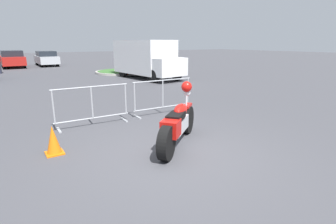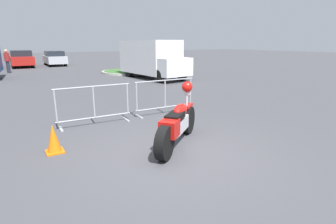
{
  "view_description": "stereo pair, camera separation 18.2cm",
  "coord_description": "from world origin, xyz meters",
  "px_view_note": "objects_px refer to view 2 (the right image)",
  "views": [
    {
      "loc": [
        -2.8,
        -4.03,
        2.18
      ],
      "look_at": [
        0.36,
        0.76,
        0.65
      ],
      "focal_mm": 28.0,
      "sensor_mm": 36.0,
      "label": 1
    },
    {
      "loc": [
        -2.65,
        -4.12,
        2.18
      ],
      "look_at": [
        0.36,
        0.76,
        0.65
      ],
      "focal_mm": 28.0,
      "sensor_mm": 36.0,
      "label": 2
    }
  ],
  "objects_px": {
    "crowd_barrier_near": "(94,105)",
    "traffic_cone": "(53,139)",
    "parked_car_red": "(21,59)",
    "parked_car_silver": "(55,58)",
    "pedestrian": "(7,60)",
    "motorcycle": "(178,123)",
    "crowd_barrier_far": "(165,96)",
    "delivery_van": "(152,58)"
  },
  "relations": [
    {
      "from": "parked_car_silver",
      "to": "traffic_cone",
      "type": "relative_size",
      "value": 6.91
    },
    {
      "from": "parked_car_silver",
      "to": "traffic_cone",
      "type": "height_order",
      "value": "parked_car_silver"
    },
    {
      "from": "delivery_van",
      "to": "traffic_cone",
      "type": "height_order",
      "value": "delivery_van"
    },
    {
      "from": "crowd_barrier_far",
      "to": "pedestrian",
      "type": "distance_m",
      "value": 16.16
    },
    {
      "from": "parked_car_red",
      "to": "delivery_van",
      "type": "bearing_deg",
      "value": -154.01
    },
    {
      "from": "delivery_van",
      "to": "parked_car_silver",
      "type": "distance_m",
      "value": 13.67
    },
    {
      "from": "crowd_barrier_near",
      "to": "delivery_van",
      "type": "height_order",
      "value": "delivery_van"
    },
    {
      "from": "motorcycle",
      "to": "crowd_barrier_far",
      "type": "bearing_deg",
      "value": 26.24
    },
    {
      "from": "crowd_barrier_far",
      "to": "traffic_cone",
      "type": "bearing_deg",
      "value": -157.79
    },
    {
      "from": "crowd_barrier_near",
      "to": "parked_car_red",
      "type": "bearing_deg",
      "value": 91.55
    },
    {
      "from": "traffic_cone",
      "to": "parked_car_red",
      "type": "bearing_deg",
      "value": 88.18
    },
    {
      "from": "crowd_barrier_near",
      "to": "crowd_barrier_far",
      "type": "xyz_separation_m",
      "value": [
        2.23,
        0.0,
        0.0
      ]
    },
    {
      "from": "crowd_barrier_near",
      "to": "parked_car_red",
      "type": "distance_m",
      "value": 20.71
    },
    {
      "from": "delivery_van",
      "to": "parked_car_red",
      "type": "xyz_separation_m",
      "value": [
        -6.46,
        13.03,
        -0.49
      ]
    },
    {
      "from": "parked_car_silver",
      "to": "pedestrian",
      "type": "distance_m",
      "value": 6.54
    },
    {
      "from": "parked_car_silver",
      "to": "pedestrian",
      "type": "xyz_separation_m",
      "value": [
        -3.99,
        -5.18,
        0.22
      ]
    },
    {
      "from": "crowd_barrier_far",
      "to": "delivery_van",
      "type": "xyz_separation_m",
      "value": [
        3.66,
        7.67,
        0.69
      ]
    },
    {
      "from": "crowd_barrier_near",
      "to": "crowd_barrier_far",
      "type": "height_order",
      "value": "same"
    },
    {
      "from": "parked_car_red",
      "to": "parked_car_silver",
      "type": "relative_size",
      "value": 1.08
    },
    {
      "from": "pedestrian",
      "to": "traffic_cone",
      "type": "bearing_deg",
      "value": -53.72
    },
    {
      "from": "crowd_barrier_far",
      "to": "parked_car_silver",
      "type": "height_order",
      "value": "parked_car_silver"
    },
    {
      "from": "parked_car_red",
      "to": "pedestrian",
      "type": "bearing_deg",
      "value": 166.66
    },
    {
      "from": "pedestrian",
      "to": "crowd_barrier_near",
      "type": "bearing_deg",
      "value": -48.99
    },
    {
      "from": "crowd_barrier_far",
      "to": "traffic_cone",
      "type": "height_order",
      "value": "crowd_barrier_far"
    },
    {
      "from": "crowd_barrier_far",
      "to": "pedestrian",
      "type": "height_order",
      "value": "pedestrian"
    },
    {
      "from": "parked_car_red",
      "to": "parked_car_silver",
      "type": "height_order",
      "value": "parked_car_red"
    },
    {
      "from": "motorcycle",
      "to": "crowd_barrier_far",
      "type": "distance_m",
      "value": 2.64
    },
    {
      "from": "crowd_barrier_near",
      "to": "parked_car_silver",
      "type": "xyz_separation_m",
      "value": [
        2.27,
        20.84,
        0.15
      ]
    },
    {
      "from": "motorcycle",
      "to": "pedestrian",
      "type": "height_order",
      "value": "pedestrian"
    },
    {
      "from": "pedestrian",
      "to": "traffic_cone",
      "type": "height_order",
      "value": "pedestrian"
    },
    {
      "from": "pedestrian",
      "to": "motorcycle",
      "type": "bearing_deg",
      "value": -46.33
    },
    {
      "from": "motorcycle",
      "to": "parked_car_silver",
      "type": "distance_m",
      "value": 23.26
    },
    {
      "from": "parked_car_red",
      "to": "parked_car_silver",
      "type": "bearing_deg",
      "value": -87.7
    },
    {
      "from": "crowd_barrier_near",
      "to": "traffic_cone",
      "type": "xyz_separation_m",
      "value": [
        -1.26,
        -1.43,
        -0.26
      ]
    },
    {
      "from": "motorcycle",
      "to": "delivery_van",
      "type": "xyz_separation_m",
      "value": [
        4.78,
        10.06,
        0.75
      ]
    },
    {
      "from": "crowd_barrier_near",
      "to": "crowd_barrier_far",
      "type": "distance_m",
      "value": 2.23
    },
    {
      "from": "crowd_barrier_far",
      "to": "parked_car_red",
      "type": "height_order",
      "value": "parked_car_red"
    },
    {
      "from": "motorcycle",
      "to": "crowd_barrier_near",
      "type": "bearing_deg",
      "value": 76.3
    },
    {
      "from": "motorcycle",
      "to": "parked_car_silver",
      "type": "relative_size",
      "value": 0.47
    },
    {
      "from": "delivery_van",
      "to": "pedestrian",
      "type": "xyz_separation_m",
      "value": [
        -7.62,
        7.99,
        -0.32
      ]
    },
    {
      "from": "crowd_barrier_near",
      "to": "traffic_cone",
      "type": "bearing_deg",
      "value": -131.49
    },
    {
      "from": "parked_car_silver",
      "to": "pedestrian",
      "type": "bearing_deg",
      "value": 142.02
    }
  ]
}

